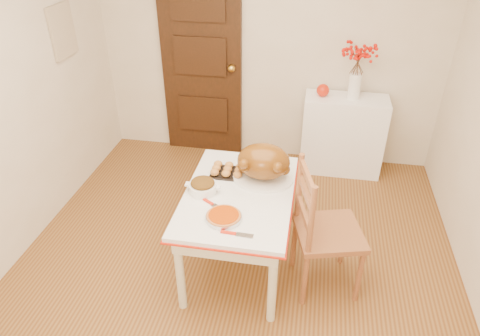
% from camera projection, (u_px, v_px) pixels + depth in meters
% --- Properties ---
extents(floor, '(3.50, 4.00, 0.00)m').
position_uv_depth(floor, '(231.00, 280.00, 3.35)').
color(floor, '#613413').
rests_on(floor, ground).
extents(wall_back, '(3.50, 0.00, 2.50)m').
position_uv_depth(wall_back, '(269.00, 43.00, 4.34)').
color(wall_back, beige).
rests_on(wall_back, ground).
extents(door_back, '(0.85, 0.06, 2.06)m').
position_uv_depth(door_back, '(201.00, 62.00, 4.54)').
color(door_back, black).
rests_on(door_back, ground).
extents(photo_board, '(0.03, 0.35, 0.45)m').
position_uv_depth(photo_board, '(62.00, 31.00, 3.80)').
color(photo_board, beige).
rests_on(photo_board, ground).
extents(sideboard, '(0.82, 0.36, 0.82)m').
position_uv_depth(sideboard, '(342.00, 135.00, 4.48)').
color(sideboard, white).
rests_on(sideboard, floor).
extents(kitchen_table, '(0.79, 1.16, 0.69)m').
position_uv_depth(kitchen_table, '(239.00, 230.00, 3.32)').
color(kitchen_table, white).
rests_on(kitchen_table, floor).
extents(chair_oak, '(0.56, 0.56, 1.03)m').
position_uv_depth(chair_oak, '(329.00, 230.00, 3.06)').
color(chair_oak, '#9C5329').
rests_on(chair_oak, floor).
extents(berry_vase, '(0.27, 0.27, 0.52)m').
position_uv_depth(berry_vase, '(356.00, 73.00, 4.12)').
color(berry_vase, white).
rests_on(berry_vase, sideboard).
extents(apple, '(0.12, 0.12, 0.12)m').
position_uv_depth(apple, '(323.00, 90.00, 4.27)').
color(apple, red).
rests_on(apple, sideboard).
extents(turkey_platter, '(0.53, 0.46, 0.29)m').
position_uv_depth(turkey_platter, '(263.00, 163.00, 3.20)').
color(turkey_platter, brown).
rests_on(turkey_platter, kitchen_table).
extents(pumpkin_pie, '(0.25, 0.25, 0.05)m').
position_uv_depth(pumpkin_pie, '(224.00, 216.00, 2.87)').
color(pumpkin_pie, '#A63300').
rests_on(pumpkin_pie, kitchen_table).
extents(stuffing_dish, '(0.26, 0.21, 0.10)m').
position_uv_depth(stuffing_dish, '(203.00, 186.00, 3.12)').
color(stuffing_dish, '#4F320D').
rests_on(stuffing_dish, kitchen_table).
extents(rolls_tray, '(0.25, 0.20, 0.07)m').
position_uv_depth(rolls_tray, '(228.00, 170.00, 3.33)').
color(rolls_tray, '#BE772C').
rests_on(rolls_tray, kitchen_table).
extents(pie_server, '(0.21, 0.07, 0.01)m').
position_uv_depth(pie_server, '(237.00, 234.00, 2.75)').
color(pie_server, silver).
rests_on(pie_server, kitchen_table).
extents(carving_knife, '(0.25, 0.19, 0.01)m').
position_uv_depth(carving_knife, '(216.00, 206.00, 2.99)').
color(carving_knife, silver).
rests_on(carving_knife, kitchen_table).
extents(drinking_glass, '(0.07, 0.07, 0.11)m').
position_uv_depth(drinking_glass, '(253.00, 154.00, 3.49)').
color(drinking_glass, white).
rests_on(drinking_glass, kitchen_table).
extents(shaker_pair, '(0.09, 0.04, 0.08)m').
position_uv_depth(shaker_pair, '(280.00, 158.00, 3.46)').
color(shaker_pair, white).
rests_on(shaker_pair, kitchen_table).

